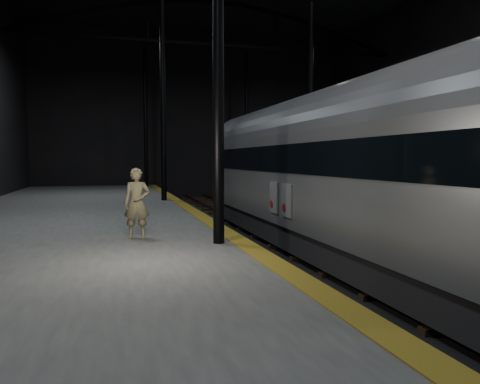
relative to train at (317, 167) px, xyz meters
name	(u,v)px	position (x,y,z in m)	size (l,w,h in m)	color
ground	(302,247)	(0.00, 1.17, -2.74)	(44.00, 44.00, 0.00)	black
platform_left	(68,242)	(-7.50, 1.17, -2.24)	(9.00, 43.80, 1.00)	#494947
tactile_strip	(208,221)	(-3.25, 1.17, -1.73)	(0.50, 43.80, 0.01)	olive
track	(302,245)	(0.00, 1.17, -2.67)	(2.40, 43.00, 0.24)	#3F3328
train	(317,167)	(0.00, 0.00, 0.00)	(2.76, 18.37, 4.91)	gray
woman	(137,203)	(-5.61, -1.58, -0.86)	(0.64, 0.42, 1.76)	tan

